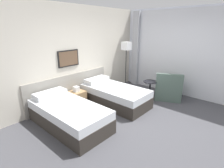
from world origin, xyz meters
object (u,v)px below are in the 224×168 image
object	(u,v)px
bed_near_door	(68,115)
floor_lamp	(126,49)
bed_near_window	(114,95)
nightstand	(77,98)
side_table	(150,87)
armchair	(168,89)

from	to	relation	value
bed_near_door	floor_lamp	distance (m)	3.07
bed_near_window	bed_near_door	bearing A→B (deg)	180.00
nightstand	side_table	bearing A→B (deg)	-37.09
floor_lamp	armchair	bearing A→B (deg)	-82.86
floor_lamp	armchair	world-z (taller)	floor_lamp
side_table	armchair	size ratio (longest dim) A/B	0.57
bed_near_window	armchair	world-z (taller)	armchair
bed_near_door	floor_lamp	world-z (taller)	floor_lamp
nightstand	bed_near_window	bearing A→B (deg)	-42.37
bed_near_door	armchair	distance (m)	3.14
bed_near_door	bed_near_window	bearing A→B (deg)	0.00
bed_near_door	floor_lamp	xyz separation A→B (m)	(2.80, 0.55, 1.13)
floor_lamp	side_table	bearing A→B (deg)	-104.36
bed_near_door	nightstand	bearing A→B (deg)	42.37
bed_near_window	nightstand	xyz separation A→B (m)	(-0.78, 0.71, -0.04)
bed_near_window	side_table	size ratio (longest dim) A/B	3.33
bed_near_door	bed_near_window	size ratio (longest dim) A/B	1.00
bed_near_window	side_table	distance (m)	1.13
nightstand	armchair	bearing A→B (deg)	-37.06
nightstand	side_table	distance (m)	2.18
floor_lamp	side_table	world-z (taller)	floor_lamp
side_table	nightstand	bearing A→B (deg)	142.91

